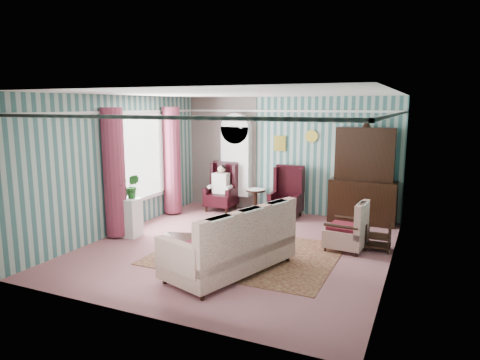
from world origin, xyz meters
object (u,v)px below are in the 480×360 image
at_px(floral_armchair, 346,226).
at_px(round_side_table, 256,201).
at_px(sofa, 230,245).
at_px(seated_woman, 221,188).
at_px(dresser_hutch, 364,173).
at_px(coffee_table, 188,247).
at_px(bookcase, 236,166).
at_px(nest_table, 378,236).
at_px(wingback_left, 221,187).
at_px(plant_stand, 127,217).
at_px(wingback_right, 286,192).

bearing_deg(floral_armchair, round_side_table, 58.82).
bearing_deg(round_side_table, sofa, -73.99).
xyz_separation_m(seated_woman, sofa, (1.99, -3.64, -0.13)).
bearing_deg(dresser_hutch, coffee_table, -124.06).
distance_m(floral_armchair, coffee_table, 2.96).
distance_m(bookcase, coffee_table, 3.96).
bearing_deg(bookcase, round_side_table, -20.27).
xyz_separation_m(nest_table, sofa, (-2.08, -2.09, 0.19)).
height_order(sofa, coffee_table, sofa).
bearing_deg(dresser_hutch, sofa, -111.14).
distance_m(seated_woman, floral_armchair, 3.92).
height_order(bookcase, nest_table, bookcase).
xyz_separation_m(bookcase, wingback_left, (-0.25, -0.39, -0.50)).
relative_size(bookcase, plant_stand, 2.80).
distance_m(nest_table, sofa, 2.96).
distance_m(seated_woman, sofa, 4.15).
height_order(seated_woman, nest_table, seated_woman).
xyz_separation_m(seated_woman, nest_table, (4.07, -1.55, -0.32)).
height_order(round_side_table, sofa, sofa).
bearing_deg(wingback_right, dresser_hutch, 8.77).
bearing_deg(seated_woman, coffee_table, -72.96).
distance_m(wingback_left, seated_woman, 0.04).
bearing_deg(bookcase, coffee_table, -78.23).
distance_m(sofa, coffee_table, 1.02).
height_order(wingback_left, sofa, wingback_left).
distance_m(wingback_left, nest_table, 4.37).
relative_size(wingback_left, seated_woman, 1.06).
bearing_deg(plant_stand, nest_table, 13.84).
distance_m(plant_stand, coffee_table, 1.95).
height_order(dresser_hutch, floral_armchair, dresser_hutch).
bearing_deg(plant_stand, wingback_right, 47.16).
bearing_deg(nest_table, coffee_table, -148.96).
distance_m(plant_stand, floral_armchair, 4.41).
xyz_separation_m(wingback_left, nest_table, (4.07, -1.55, -0.35)).
bearing_deg(round_side_table, plant_stand, -120.38).
height_order(dresser_hutch, wingback_left, dresser_hutch).
xyz_separation_m(dresser_hutch, nest_table, (0.57, -1.82, -0.91)).
relative_size(wingback_right, coffee_table, 1.38).
relative_size(seated_woman, nest_table, 2.19).
bearing_deg(wingback_left, coffee_table, -72.96).
distance_m(wingback_left, plant_stand, 2.87).
relative_size(seated_woman, floral_armchair, 1.26).
bearing_deg(round_side_table, bookcase, 159.73).
bearing_deg(dresser_hutch, nest_table, -72.61).
height_order(seated_woman, sofa, seated_woman).
height_order(wingback_left, plant_stand, wingback_left).
bearing_deg(wingback_right, sofa, -86.26).
bearing_deg(round_side_table, nest_table, -28.20).
xyz_separation_m(dresser_hutch, coffee_table, (-2.47, -3.65, -0.98)).
height_order(bookcase, coffee_table, bookcase).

